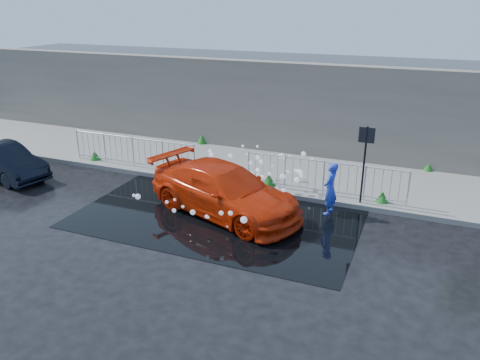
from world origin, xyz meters
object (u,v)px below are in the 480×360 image
(person, at_px, (330,189))
(dark_car, at_px, (4,162))
(sign_post, at_px, (365,153))
(red_car, at_px, (224,190))

(person, bearing_deg, dark_car, -73.43)
(dark_car, bearing_deg, person, -70.71)
(sign_post, height_order, dark_car, sign_post)
(sign_post, xyz_separation_m, person, (-0.78, -0.77, -0.94))
(red_car, bearing_deg, dark_car, 110.66)
(red_car, xyz_separation_m, person, (2.83, 1.13, 0.07))
(dark_car, relative_size, person, 2.31)
(dark_car, height_order, person, person)
(sign_post, relative_size, red_car, 0.51)
(red_car, distance_m, person, 3.05)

